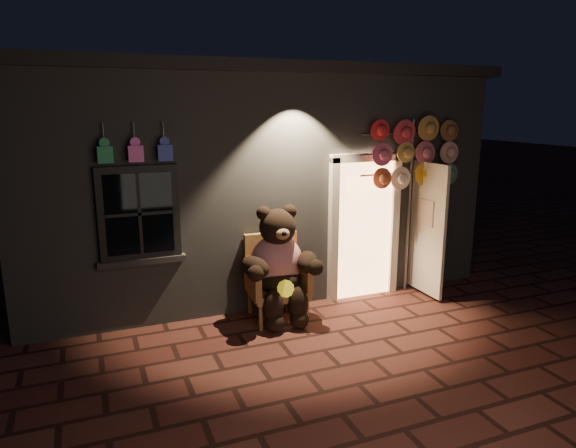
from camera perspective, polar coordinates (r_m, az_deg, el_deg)
ground at (r=6.36m, az=4.03°, el=-13.81°), size 60.00×60.00×0.00m
shop_building at (r=9.49m, az=-6.40°, el=6.10°), size 7.30×5.95×3.51m
wicker_armchair at (r=7.09m, az=-1.40°, el=-5.90°), size 0.83×0.76×1.14m
teddy_bear at (r=6.89m, az=-1.03°, el=-4.56°), size 1.15×0.92×1.58m
hat_rack at (r=7.89m, az=14.02°, el=7.42°), size 1.65×0.22×2.69m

